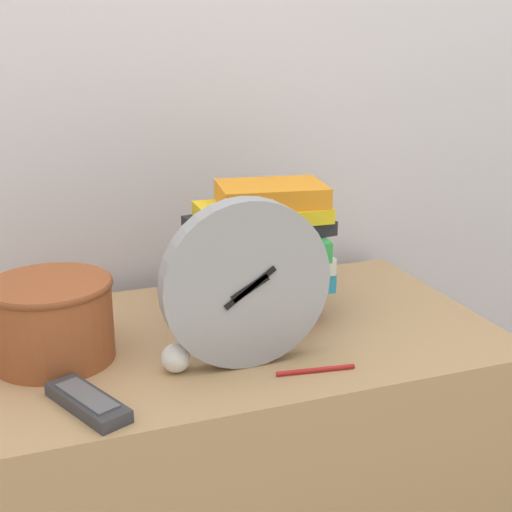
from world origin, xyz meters
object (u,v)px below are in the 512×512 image
(basket, at_px, (51,318))
(tv_remote, at_px, (87,402))
(book_stack, at_px, (266,249))
(pen, at_px, (316,370))
(crumpled_paper_ball, at_px, (176,358))
(desk_clock, at_px, (246,284))

(basket, height_order, tv_remote, basket)
(book_stack, relative_size, pen, 2.01)
(crumpled_paper_ball, distance_m, pen, 0.23)
(desk_clock, relative_size, crumpled_paper_ball, 5.86)
(tv_remote, bearing_deg, basket, 98.95)
(book_stack, relative_size, basket, 1.25)
(tv_remote, bearing_deg, book_stack, 32.90)
(book_stack, relative_size, crumpled_paper_ball, 5.48)
(tv_remote, distance_m, pen, 0.36)
(book_stack, bearing_deg, crumpled_paper_ball, -142.34)
(desk_clock, height_order, basket, desk_clock)
(pen, bearing_deg, basket, 153.08)
(desk_clock, distance_m, book_stack, 0.21)
(book_stack, distance_m, tv_remote, 0.46)
(book_stack, bearing_deg, tv_remote, -147.10)
(book_stack, relative_size, tv_remote, 1.57)
(basket, xyz_separation_m, pen, (0.39, -0.20, -0.07))
(book_stack, bearing_deg, desk_clock, -119.64)
(basket, height_order, crumpled_paper_ball, basket)
(book_stack, bearing_deg, pen, -92.32)
(book_stack, bearing_deg, basket, -172.41)
(desk_clock, relative_size, pen, 2.14)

